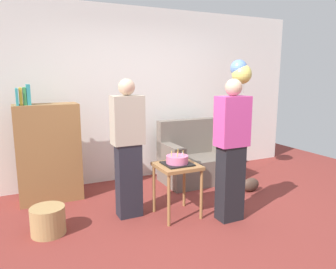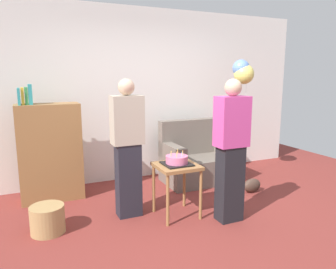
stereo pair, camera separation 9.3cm
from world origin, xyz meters
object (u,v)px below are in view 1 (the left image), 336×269
object	(u,v)px
couch	(196,160)
bookshelf	(48,152)
birthday_cake	(177,160)
person_blowing_candles	(128,148)
person_holding_cake	(231,150)
handbag	(251,185)
balloon_bunch	(241,72)
side_table	(177,173)
wicker_basket	(48,221)

from	to	relation	value
couch	bookshelf	xyz separation A→B (m)	(-2.18, 0.13, 0.32)
birthday_cake	person_blowing_candles	size ratio (longest dim) A/B	0.20
bookshelf	birthday_cake	distance (m)	1.76
birthday_cake	person_holding_cake	xyz separation A→B (m)	(0.51, -0.35, 0.15)
handbag	balloon_bunch	world-z (taller)	balloon_bunch
handbag	balloon_bunch	distance (m)	1.71
person_blowing_candles	person_holding_cake	distance (m)	1.19
couch	birthday_cake	size ratio (longest dim) A/B	3.44
balloon_bunch	side_table	bearing A→B (deg)	-151.75
side_table	wicker_basket	xyz separation A→B (m)	(-1.45, 0.18, -0.39)
birthday_cake	handbag	distance (m)	1.47
person_blowing_candles	wicker_basket	xyz separation A→B (m)	(-0.93, -0.07, -0.68)
couch	bookshelf	distance (m)	2.21
side_table	handbag	distance (m)	1.42
person_blowing_candles	side_table	bearing A→B (deg)	-36.00
couch	bookshelf	world-z (taller)	bookshelf
side_table	birthday_cake	world-z (taller)	birthday_cake
person_holding_cake	balloon_bunch	size ratio (longest dim) A/B	0.86
wicker_basket	balloon_bunch	xyz separation A→B (m)	(2.95, 0.63, 1.56)
bookshelf	couch	bearing A→B (deg)	-3.32
person_blowing_candles	handbag	bearing A→B (deg)	-10.33
handbag	balloon_bunch	xyz separation A→B (m)	(0.18, 0.56, 1.61)
birthday_cake	balloon_bunch	xyz separation A→B (m)	(1.50, 0.81, 1.03)
birthday_cake	bookshelf	bearing A→B (deg)	138.39
birthday_cake	balloon_bunch	world-z (taller)	balloon_bunch
wicker_basket	side_table	bearing A→B (deg)	-7.08
bookshelf	birthday_cake	xyz separation A→B (m)	(1.31, -1.17, 0.02)
couch	person_holding_cake	xyz separation A→B (m)	(-0.36, -1.39, 0.49)
birthday_cake	person_blowing_candles	bearing A→B (deg)	154.49
bookshelf	person_holding_cake	size ratio (longest dim) A/B	0.95
side_table	person_holding_cake	bearing A→B (deg)	-35.00
bookshelf	person_holding_cake	bearing A→B (deg)	-39.89
bookshelf	balloon_bunch	world-z (taller)	balloon_bunch
couch	birthday_cake	world-z (taller)	couch
couch	side_table	bearing A→B (deg)	-129.84
bookshelf	wicker_basket	bearing A→B (deg)	-97.63
birthday_cake	person_holding_cake	bearing A→B (deg)	-35.00
wicker_basket	couch	bearing A→B (deg)	20.40
person_holding_cake	handbag	world-z (taller)	person_holding_cake
person_blowing_candles	birthday_cake	bearing A→B (deg)	-36.00
side_table	person_blowing_candles	bearing A→B (deg)	154.49
couch	person_holding_cake	world-z (taller)	person_holding_cake
birthday_cake	wicker_basket	distance (m)	1.55
wicker_basket	handbag	size ratio (longest dim) A/B	1.29
bookshelf	wicker_basket	distance (m)	1.12
bookshelf	person_blowing_candles	size ratio (longest dim) A/B	0.95
couch	birthday_cake	xyz separation A→B (m)	(-0.87, -1.04, 0.34)
side_table	birthday_cake	distance (m)	0.15
side_table	wicker_basket	distance (m)	1.51
person_blowing_candles	balloon_bunch	size ratio (longest dim) A/B	0.86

